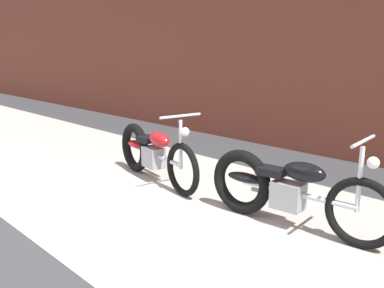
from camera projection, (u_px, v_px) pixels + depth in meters
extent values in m
plane|color=#38383A|center=(44.00, 250.00, 3.77)|extent=(80.00, 80.00, 0.00)
cube|color=#B2ADA3|center=(182.00, 201.00, 4.97)|extent=(36.00, 3.50, 0.01)
torus|color=black|center=(183.00, 170.00, 5.10)|extent=(0.68, 0.20, 0.68)
torus|color=black|center=(135.00, 148.00, 6.14)|extent=(0.74, 0.26, 0.73)
cylinder|color=silver|center=(157.00, 156.00, 5.61)|extent=(1.23, 0.27, 0.06)
cube|color=#99999E|center=(154.00, 157.00, 5.69)|extent=(0.35, 0.27, 0.28)
ellipsoid|color=red|center=(159.00, 140.00, 5.50)|extent=(0.47, 0.26, 0.20)
ellipsoid|color=red|center=(136.00, 144.00, 6.09)|extent=(0.46, 0.25, 0.10)
cube|color=black|center=(146.00, 139.00, 5.80)|extent=(0.31, 0.25, 0.08)
cylinder|color=silver|center=(181.00, 145.00, 5.06)|extent=(0.05, 0.05, 0.62)
cylinder|color=silver|center=(180.00, 116.00, 4.98)|extent=(0.13, 0.58, 0.03)
sphere|color=white|center=(185.00, 132.00, 4.94)|extent=(0.11, 0.11, 0.11)
cylinder|color=silver|center=(155.00, 157.00, 5.98)|extent=(0.55, 0.16, 0.06)
torus|color=black|center=(361.00, 213.00, 3.74)|extent=(0.68, 0.14, 0.68)
torus|color=black|center=(241.00, 182.00, 4.55)|extent=(0.74, 0.20, 0.73)
cylinder|color=silver|center=(295.00, 193.00, 4.14)|extent=(1.23, 0.17, 0.06)
cube|color=#99999E|center=(288.00, 195.00, 4.20)|extent=(0.34, 0.25, 0.28)
ellipsoid|color=black|center=(304.00, 172.00, 4.04)|extent=(0.46, 0.23, 0.20)
ellipsoid|color=black|center=(245.00, 178.00, 4.50)|extent=(0.46, 0.22, 0.10)
cube|color=black|center=(272.00, 171.00, 4.27)|extent=(0.30, 0.23, 0.08)
cylinder|color=silver|center=(360.00, 180.00, 3.70)|extent=(0.05, 0.05, 0.62)
cylinder|color=silver|center=(363.00, 141.00, 3.62)|extent=(0.09, 0.58, 0.03)
sphere|color=white|center=(373.00, 163.00, 3.59)|extent=(0.11, 0.11, 0.11)
cylinder|color=silver|center=(274.00, 194.00, 4.48)|extent=(0.55, 0.11, 0.06)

